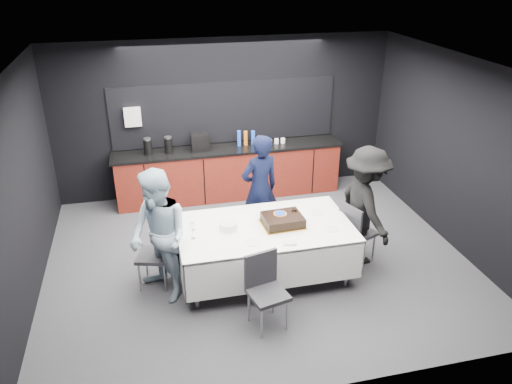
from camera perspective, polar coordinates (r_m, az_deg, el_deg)
ground at (r=7.40m, az=0.18°, el=-7.67°), size 6.00×6.00×0.00m
room_shell at (r=6.56m, az=0.20°, el=6.00°), size 6.04×5.04×2.82m
kitchenette at (r=9.06m, az=-3.19°, el=2.77°), size 4.10×0.64×2.05m
party_table at (r=6.73m, az=0.99°, el=-4.95°), size 2.32×1.32×0.78m
cake_assembly at (r=6.67m, az=3.07°, el=-3.22°), size 0.58×0.48×0.17m
plate_stack at (r=6.57m, az=-3.19°, el=-3.88°), size 0.24×0.24×0.10m
loose_plate_near at (r=6.29m, az=-0.33°, el=-5.78°), size 0.20×0.20×0.01m
loose_plate_right_a at (r=7.03m, az=6.99°, el=-2.38°), size 0.19×0.19×0.01m
loose_plate_right_b at (r=6.66m, az=8.69°, el=-4.21°), size 0.18×0.18×0.01m
loose_plate_far at (r=6.93m, az=0.83°, el=-2.61°), size 0.20×0.20×0.01m
fork_pile at (r=6.28m, az=3.86°, el=-5.82°), size 0.19×0.14×0.03m
champagne_flute at (r=6.36m, az=-7.27°, el=-4.04°), size 0.06×0.06×0.22m
chair_left at (r=6.72m, az=-10.99°, el=-6.57°), size 0.52×0.52×0.92m
chair_right at (r=7.22m, az=11.22°, el=-4.15°), size 0.55×0.55×0.92m
chair_near at (r=5.98m, az=1.02°, el=-10.57°), size 0.51×0.51×0.92m
person_center at (r=7.49m, az=0.43°, el=0.32°), size 0.72×0.58×1.72m
person_left at (r=6.34m, az=-11.02°, el=-5.04°), size 0.99×1.07×1.76m
person_right at (r=7.14m, az=12.37°, el=-1.58°), size 0.73×1.17×1.74m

